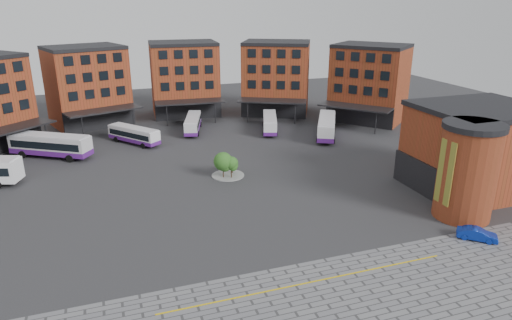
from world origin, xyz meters
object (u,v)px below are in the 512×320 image
object	(u,v)px
blue_car	(477,234)
bus_f	(327,126)
bus_b	(50,145)
bus_c	(134,135)
bus_d	(193,123)
tree_island	(227,164)
bus_e	(270,123)

from	to	relation	value
blue_car	bus_f	bearing A→B (deg)	37.03
bus_b	bus_c	xyz separation A→B (m)	(12.40, 3.02, -0.40)
bus_d	bus_c	bearing A→B (deg)	-143.23
bus_b	bus_d	bearing A→B (deg)	-40.86
blue_car	bus_b	bearing A→B (deg)	86.54
bus_b	bus_d	xyz separation A→B (m)	(23.05, 7.04, -0.40)
bus_d	bus_f	world-z (taller)	bus_f
bus_b	blue_car	bearing A→B (deg)	-102.08
bus_f	bus_b	bearing A→B (deg)	-155.92
bus_b	tree_island	bearing A→B (deg)	-93.63
bus_d	bus_e	world-z (taller)	bus_e
bus_c	bus_e	xyz separation A→B (m)	(23.83, -0.15, 0.03)
tree_island	bus_b	world-z (taller)	tree_island
bus_f	blue_car	size ratio (longest dim) A/B	3.14
bus_e	tree_island	bearing A→B (deg)	-105.19
bus_c	bus_e	bearing A→B (deg)	-38.52
tree_island	bus_b	distance (m)	28.21
tree_island	bus_b	size ratio (longest dim) A/B	0.36
bus_f	blue_car	distance (m)	37.33
bus_b	bus_e	size ratio (longest dim) A/B	1.18
bus_e	bus_f	bearing A→B (deg)	-19.06
tree_island	blue_car	size ratio (longest dim) A/B	1.16
tree_island	bus_d	distance (m)	23.54
bus_c	bus_e	distance (m)	23.83
bus_c	bus_d	distance (m)	11.38
bus_e	bus_f	xyz separation A→B (m)	(8.09, -6.42, 0.30)
bus_e	bus_b	bearing A→B (deg)	-156.09
bus_d	blue_car	world-z (taller)	bus_d
bus_b	bus_f	distance (m)	44.46
tree_island	bus_c	xyz separation A→B (m)	(-10.48, 19.52, -0.41)
bus_d	bus_e	bearing A→B (deg)	-1.47
bus_c	bus_d	bearing A→B (deg)	-17.47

